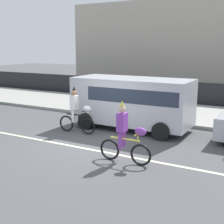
% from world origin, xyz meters
% --- Properties ---
extents(ground_plane, '(80.00, 80.00, 0.00)m').
position_xyz_m(ground_plane, '(0.00, 0.00, 0.00)').
color(ground_plane, '#4C4C4F').
extents(road_centre_line, '(36.00, 0.14, 0.01)m').
position_xyz_m(road_centre_line, '(0.00, -0.50, 0.00)').
color(road_centre_line, beige).
rests_on(road_centre_line, ground).
extents(sidewalk_curb, '(60.00, 5.00, 0.15)m').
position_xyz_m(sidewalk_curb, '(0.00, 6.50, 0.07)').
color(sidewalk_curb, '#9E9B93').
rests_on(sidewalk_curb, ground).
extents(fence_line, '(40.00, 0.08, 1.40)m').
position_xyz_m(fence_line, '(0.00, 9.40, 0.70)').
color(fence_line, black).
rests_on(fence_line, ground).
extents(parade_cyclist_zebra, '(1.72, 0.50, 1.92)m').
position_xyz_m(parade_cyclist_zebra, '(-1.35, 1.03, 0.84)').
color(parade_cyclist_zebra, black).
rests_on(parade_cyclist_zebra, ground).
extents(parade_cyclist_purple, '(1.72, 0.50, 1.92)m').
position_xyz_m(parade_cyclist_purple, '(1.88, -1.01, 0.84)').
color(parade_cyclist_purple, black).
rests_on(parade_cyclist_purple, ground).
extents(parked_van_silver, '(5.00, 2.22, 2.18)m').
position_xyz_m(parked_van_silver, '(0.39, 2.70, 1.28)').
color(parked_van_silver, silver).
rests_on(parked_van_silver, ground).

